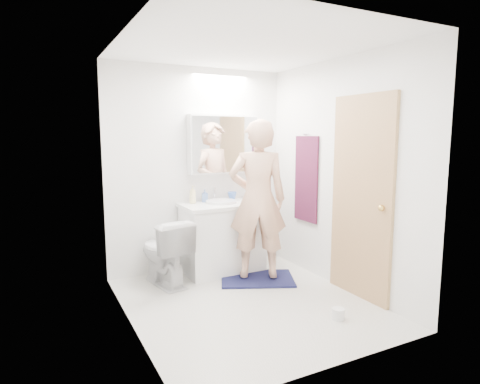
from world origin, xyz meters
TOP-DOWN VIEW (x-y plane):
  - floor at (0.00, 0.00)m, footprint 2.50×2.50m
  - ceiling at (0.00, 0.00)m, footprint 2.50×2.50m
  - wall_back at (0.00, 1.25)m, footprint 2.50×0.00m
  - wall_front at (0.00, -1.25)m, footprint 2.50×0.00m
  - wall_left at (-1.10, 0.00)m, footprint 0.00×2.50m
  - wall_right at (1.10, 0.00)m, footprint 0.00×2.50m
  - vanity_cabinet at (0.18, 0.96)m, footprint 0.90×0.55m
  - countertop at (0.18, 0.96)m, footprint 0.95×0.58m
  - sink_basin at (0.18, 0.99)m, footprint 0.36×0.36m
  - faucet at (0.18, 1.19)m, footprint 0.02×0.02m
  - medicine_cabinet at (0.30, 1.18)m, footprint 0.88×0.14m
  - mirror_panel at (0.30, 1.10)m, footprint 0.84×0.01m
  - toilet at (-0.56, 0.85)m, footprint 0.52×0.77m
  - bath_rug at (0.40, 0.50)m, footprint 0.96×0.83m
  - person at (0.40, 0.50)m, footprint 0.75×0.64m
  - door at (1.08, -0.35)m, footprint 0.04×0.80m
  - door_knob at (1.04, -0.65)m, footprint 0.06×0.06m
  - towel at (1.08, 0.55)m, footprint 0.02×0.42m
  - towel_hook at (1.07, 0.55)m, footprint 0.07×0.02m
  - soap_bottle_a at (-0.12, 1.11)m, footprint 0.11×0.11m
  - soap_bottle_b at (0.04, 1.15)m, footprint 0.09×0.09m
  - toothbrush_cup at (0.39, 1.12)m, footprint 0.13×0.13m
  - toilet_paper_roll at (0.54, -0.69)m, footprint 0.11×0.11m

SIDE VIEW (x-z plane):
  - floor at x=0.00m, z-range 0.00..0.00m
  - bath_rug at x=0.40m, z-range 0.00..0.02m
  - toilet_paper_roll at x=0.54m, z-range 0.00..0.10m
  - toilet at x=-0.56m, z-range 0.00..0.73m
  - vanity_cabinet at x=0.18m, z-range 0.00..0.78m
  - countertop at x=0.18m, z-range 0.78..0.82m
  - sink_basin at x=0.18m, z-range 0.82..0.85m
  - toothbrush_cup at x=0.39m, z-range 0.82..0.92m
  - soap_bottle_b at x=0.04m, z-range 0.82..0.97m
  - faucet at x=0.18m, z-range 0.82..0.98m
  - person at x=0.40m, z-range 0.05..1.78m
  - soap_bottle_a at x=-0.12m, z-range 0.82..1.03m
  - door_knob at x=1.04m, z-range 0.92..0.98m
  - door at x=1.08m, z-range 0.00..2.00m
  - towel at x=1.08m, z-range 0.60..1.60m
  - wall_back at x=0.00m, z-range -0.05..2.45m
  - wall_front at x=0.00m, z-range -0.05..2.45m
  - wall_left at x=-1.10m, z-range -0.05..2.45m
  - wall_right at x=1.10m, z-range -0.05..2.45m
  - medicine_cabinet at x=0.30m, z-range 1.15..1.85m
  - mirror_panel at x=0.30m, z-range 1.17..1.83m
  - towel_hook at x=1.07m, z-range 1.61..1.63m
  - ceiling at x=0.00m, z-range 2.40..2.40m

